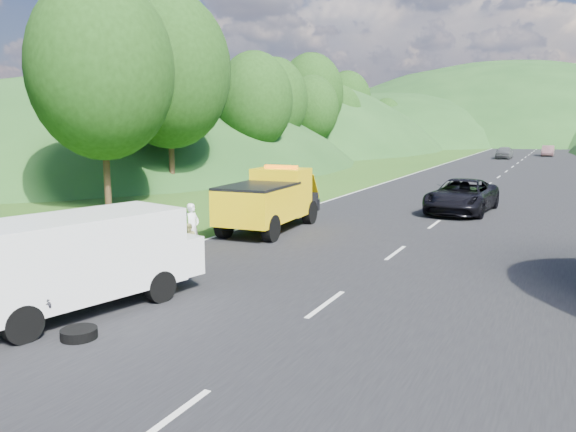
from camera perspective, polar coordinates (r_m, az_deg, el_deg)
The scene contains 16 objects.
ground at distance 16.56m, azimuth -3.10°, elevation -5.59°, with size 320.00×320.00×0.00m, color #38661E.
road_surface at distance 54.28m, azimuth 21.31°, elevation 4.24°, with size 14.00×200.00×0.02m, color black.
tree_line_left at distance 78.76m, azimuth 6.55°, elevation 6.21°, with size 14.00×140.00×14.00m, color #234F17, non-canonical shape.
hills_backdrop at distance 148.66m, azimuth 26.18°, elevation 6.79°, with size 201.00×288.60×44.00m, color #2D5B23, non-canonical shape.
tow_truck at distance 22.53m, azimuth -1.81°, elevation 1.67°, with size 2.62×6.10×2.56m.
white_van at distance 13.63m, azimuth -20.64°, elevation -4.01°, with size 4.03×6.71×2.23m.
woman at distance 19.42m, azimuth -9.59°, elevation -3.47°, with size 0.58×0.43×1.60m, color white.
child at distance 18.69m, azimuth -9.94°, elevation -3.98°, with size 0.51×0.39×1.04m, color tan.
worker at distance 12.81m, azimuth -25.29°, elevation -11.04°, with size 1.21×0.70×1.88m, color black.
suitcase at distance 19.24m, azimuth -12.59°, elevation -2.76°, with size 0.38×0.21×0.60m, color #524C3D.
spare_tire at distance 12.25m, azimuth -20.44°, elevation -11.65°, with size 0.72×0.72×0.20m, color black.
passing_suv at distance 28.47m, azimuth 17.17°, elevation 0.33°, with size 2.66×5.77×1.60m, color black.
dist_car_a at distance 73.85m, azimuth 21.08°, elevation 5.44°, with size 1.78×4.43×1.51m, color #494A4E.
dist_car_b at distance 81.95m, azimuth 24.86°, elevation 5.53°, with size 1.46×4.18×1.38m, color brown.
dist_car_c at distance 110.31m, azimuth 24.48°, elevation 6.33°, with size 1.85×4.56×1.32m, color brown.
dist_car_d at distance 114.99m, azimuth 24.77°, elevation 6.40°, with size 1.78×4.43×1.51m, color #555F61.
Camera 1 is at (7.94, -13.89, 4.27)m, focal length 35.00 mm.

